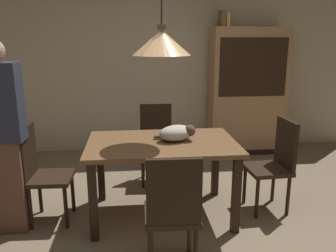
% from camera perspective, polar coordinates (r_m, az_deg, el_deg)
% --- Properties ---
extents(ground, '(10.00, 10.00, 0.00)m').
position_cam_1_polar(ground, '(3.18, 2.28, -18.07)').
color(ground, '#847056').
extents(back_wall, '(6.40, 0.10, 2.90)m').
position_cam_1_polar(back_wall, '(5.33, -1.70, 11.62)').
color(back_wall, beige).
rests_on(back_wall, ground).
extents(dining_table, '(1.40, 0.90, 0.75)m').
position_cam_1_polar(dining_table, '(3.30, -0.98, -4.27)').
color(dining_table, brown).
rests_on(dining_table, ground).
extents(chair_far_back, '(0.42, 0.42, 0.93)m').
position_cam_1_polar(chair_far_back, '(4.18, -1.97, -2.23)').
color(chair_far_back, black).
rests_on(chair_far_back, ground).
extents(chair_left_side, '(0.41, 0.41, 0.93)m').
position_cam_1_polar(chair_left_side, '(3.45, -20.13, -6.79)').
color(chair_left_side, black).
rests_on(chair_left_side, ground).
extents(chair_right_side, '(0.42, 0.42, 0.93)m').
position_cam_1_polar(chair_right_side, '(3.62, 17.18, -5.53)').
color(chair_right_side, black).
rests_on(chair_right_side, ground).
extents(chair_near_front, '(0.41, 0.41, 0.93)m').
position_cam_1_polar(chair_near_front, '(2.55, 0.76, -13.50)').
color(chair_near_front, black).
rests_on(chair_near_front, ground).
extents(cat_sleeping, '(0.41, 0.33, 0.16)m').
position_cam_1_polar(cat_sleeping, '(3.29, 1.54, -1.12)').
color(cat_sleeping, beige).
rests_on(cat_sleeping, dining_table).
extents(pendant_lamp, '(0.52, 0.52, 1.30)m').
position_cam_1_polar(pendant_lamp, '(3.13, -1.06, 13.60)').
color(pendant_lamp, '#E0A86B').
extents(hutch_bookcase, '(1.12, 0.45, 1.85)m').
position_cam_1_polar(hutch_bookcase, '(5.32, 12.78, 5.19)').
color(hutch_bookcase, tan).
rests_on(hutch_bookcase, ground).
extents(book_brown_thick, '(0.06, 0.24, 0.22)m').
position_cam_1_polar(book_brown_thick, '(5.14, 8.84, 17.05)').
color(book_brown_thick, brown).
rests_on(book_brown_thick, hutch_bookcase).
extents(book_yellow_short, '(0.04, 0.20, 0.18)m').
position_cam_1_polar(book_yellow_short, '(5.16, 9.61, 16.79)').
color(book_yellow_short, gold).
rests_on(book_yellow_short, hutch_bookcase).
extents(person_standing, '(0.36, 0.22, 1.70)m').
position_cam_1_polar(person_standing, '(3.30, -25.43, -1.96)').
color(person_standing, brown).
rests_on(person_standing, ground).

